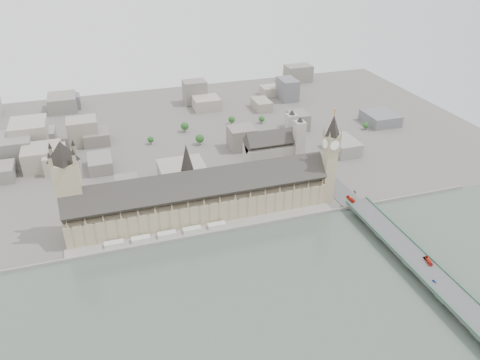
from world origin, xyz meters
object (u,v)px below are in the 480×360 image
object	(u,v)px
westminster_abbey	(274,150)
red_bus_south	(429,261)
elizabeth_tower	(330,153)
car_approach	(355,192)
car_blue	(435,281)
palace_of_westminster	(200,198)
red_bus_north	(351,199)
westminster_bridge	(395,243)
car_silver	(425,258)
victoria_tower	(69,185)

from	to	relation	value
westminster_abbey	red_bus_south	size ratio (longest dim) A/B	6.04
elizabeth_tower	red_bus_south	xyz separation A→B (m)	(30.30, -133.97, -46.27)
red_bus_south	car_approach	bearing A→B (deg)	104.78
car_blue	car_approach	distance (m)	147.70
palace_of_westminster	elizabeth_tower	xyz separation A→B (m)	(138.00, -11.70, 35.38)
red_bus_north	red_bus_south	size ratio (longest dim) A/B	1.06
westminster_abbey	car_blue	world-z (taller)	westminster_abbey
westminster_bridge	red_bus_north	xyz separation A→B (m)	(-6.95, 72.99, 6.78)
car_silver	car_blue	bearing A→B (deg)	-105.82
elizabeth_tower	westminster_bridge	size ratio (longest dim) A/B	0.33
westminster_abbey	red_bus_north	world-z (taller)	westminster_abbey
victoria_tower	car_approach	bearing A→B (deg)	-5.41
red_bus_south	car_blue	size ratio (longest dim) A/B	2.89
westminster_bridge	car_silver	distance (m)	34.77
elizabeth_tower	westminster_bridge	distance (m)	111.81
elizabeth_tower	car_blue	size ratio (longest dim) A/B	27.66
red_bus_north	car_approach	world-z (taller)	red_bus_north
elizabeth_tower	victoria_tower	bearing A→B (deg)	176.04
red_bus_south	car_blue	distance (m)	25.46
victoria_tower	elizabeth_tower	bearing A→B (deg)	-3.96
palace_of_westminster	westminster_bridge	distance (m)	195.05
westminster_bridge	red_bus_north	size ratio (longest dim) A/B	27.29
elizabeth_tower	westminster_abbey	bearing A→B (deg)	107.29
palace_of_westminster	car_silver	xyz separation A→B (m)	(168.46, -140.87, -11.77)
palace_of_westminster	red_bus_north	world-z (taller)	palace_of_westminster
victoria_tower	car_blue	bearing A→B (deg)	-32.06
red_bus_south	westminster_abbey	bearing A→B (deg)	119.12
car_blue	car_approach	xyz separation A→B (m)	(10.80, 147.31, 0.04)
palace_of_westminster	red_bus_south	world-z (taller)	palace_of_westminster
westminster_bridge	westminster_abbey	size ratio (longest dim) A/B	4.78
car_blue	elizabeth_tower	bearing A→B (deg)	89.86
victoria_tower	car_silver	size ratio (longest dim) A/B	23.89
car_silver	elizabeth_tower	bearing A→B (deg)	109.98
elizabeth_tower	red_bus_south	bearing A→B (deg)	-77.26
car_silver	car_approach	size ratio (longest dim) A/B	0.86
red_bus_north	car_approach	distance (m)	18.27
palace_of_westminster	red_bus_south	bearing A→B (deg)	-40.88
elizabeth_tower	red_bus_north	distance (m)	54.13
westminster_bridge	car_silver	bearing A→B (deg)	-79.15
westminster_abbey	red_bus_north	distance (m)	118.80
palace_of_westminster	victoria_tower	bearing A→B (deg)	177.04
victoria_tower	westminster_abbey	distance (m)	244.79
car_silver	car_approach	bearing A→B (deg)	97.02
car_blue	car_silver	world-z (taller)	car_silver
elizabeth_tower	car_silver	distance (m)	140.84
westminster_abbey	car_silver	bearing A→B (deg)	-75.10
elizabeth_tower	red_bus_south	distance (m)	144.94
car_blue	car_silver	xyz separation A→B (m)	(11.45, 27.60, 0.03)
car_approach	westminster_bridge	bearing A→B (deg)	-82.00
red_bus_north	red_bus_south	world-z (taller)	red_bus_north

